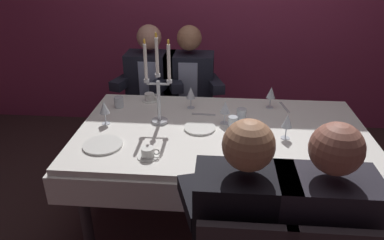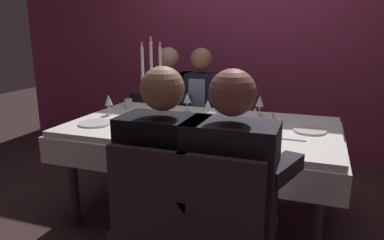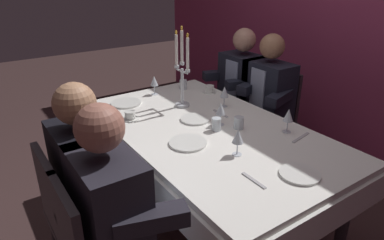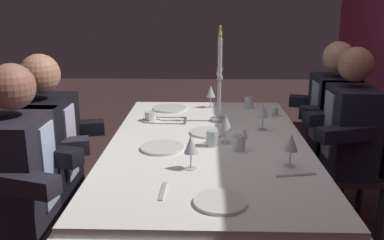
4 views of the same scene
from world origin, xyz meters
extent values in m
cube|color=white|center=(0.00, 0.00, 0.72)|extent=(1.90, 1.10, 0.04)
cube|color=white|center=(0.00, 0.00, 0.61)|extent=(1.94, 1.14, 0.18)
cylinder|color=#2F272C|center=(-0.83, -0.43, 0.35)|extent=(0.07, 0.07, 0.70)
cylinder|color=#2F272C|center=(-0.83, 0.43, 0.35)|extent=(0.07, 0.07, 0.70)
cylinder|color=silver|center=(-0.43, 0.07, 0.75)|extent=(0.11, 0.11, 0.02)
cylinder|color=silver|center=(-0.43, 0.07, 0.90)|extent=(0.02, 0.02, 0.28)
cylinder|color=silver|center=(-0.43, 0.07, 1.08)|extent=(0.04, 0.04, 0.02)
cylinder|color=white|center=(-0.43, 0.07, 1.21)|extent=(0.02, 0.02, 0.23)
ellipsoid|color=yellow|center=(-0.43, 0.07, 1.34)|extent=(0.02, 0.02, 0.03)
cylinder|color=silver|center=(-0.39, 0.07, 1.02)|extent=(0.07, 0.01, 0.01)
cylinder|color=silver|center=(-0.36, 0.07, 1.04)|extent=(0.04, 0.04, 0.02)
cylinder|color=white|center=(-0.36, 0.07, 1.17)|extent=(0.02, 0.02, 0.23)
ellipsoid|color=yellow|center=(-0.36, 0.07, 1.30)|extent=(0.02, 0.02, 0.03)
cylinder|color=silver|center=(-0.47, 0.07, 1.02)|extent=(0.07, 0.01, 0.01)
cylinder|color=silver|center=(-0.51, 0.07, 1.04)|extent=(0.04, 0.04, 0.02)
cylinder|color=white|center=(-0.51, 0.07, 1.17)|extent=(0.02, 0.02, 0.23)
ellipsoid|color=yellow|center=(-0.51, 0.07, 1.30)|extent=(0.02, 0.02, 0.03)
cylinder|color=white|center=(0.12, -0.24, 0.75)|extent=(0.24, 0.24, 0.01)
cylinder|color=white|center=(-0.72, -0.27, 0.75)|extent=(0.24, 0.24, 0.01)
cylinder|color=white|center=(0.74, 0.04, 0.75)|extent=(0.21, 0.21, 0.01)
cylinder|color=white|center=(-0.15, 0.00, 0.75)|extent=(0.21, 0.21, 0.01)
cylinder|color=silver|center=(-0.24, 0.33, 0.74)|extent=(0.06, 0.06, 0.00)
cylinder|color=silver|center=(-0.24, 0.33, 0.78)|extent=(0.01, 0.01, 0.07)
cone|color=silver|center=(-0.24, 0.33, 0.86)|extent=(0.07, 0.07, 0.08)
cylinder|color=#E0D172|center=(-0.24, 0.33, 0.84)|extent=(0.04, 0.04, 0.03)
cylinder|color=silver|center=(0.39, -0.08, 0.74)|extent=(0.06, 0.06, 0.00)
cylinder|color=silver|center=(0.39, -0.08, 0.78)|extent=(0.01, 0.01, 0.07)
cone|color=silver|center=(0.39, -0.08, 0.86)|extent=(0.07, 0.07, 0.08)
cylinder|color=silver|center=(0.35, 0.39, 0.74)|extent=(0.06, 0.06, 0.00)
cylinder|color=silver|center=(0.35, 0.39, 0.78)|extent=(0.01, 0.01, 0.07)
cone|color=silver|center=(0.35, 0.39, 0.86)|extent=(0.07, 0.07, 0.08)
cylinder|color=silver|center=(0.01, 0.10, 0.74)|extent=(0.06, 0.06, 0.00)
cylinder|color=silver|center=(0.01, 0.10, 0.78)|extent=(0.01, 0.01, 0.07)
cone|color=silver|center=(0.01, 0.10, 0.86)|extent=(0.07, 0.07, 0.08)
cylinder|color=silver|center=(-0.79, 0.03, 0.74)|extent=(0.06, 0.06, 0.00)
cylinder|color=silver|center=(-0.79, 0.03, 0.78)|extent=(0.01, 0.01, 0.07)
cone|color=silver|center=(-0.79, 0.03, 0.86)|extent=(0.07, 0.07, 0.08)
cylinder|color=#E0D172|center=(-0.79, 0.03, 0.84)|extent=(0.04, 0.04, 0.03)
cylinder|color=silver|center=(-0.77, 0.30, 0.78)|extent=(0.07, 0.07, 0.08)
cylinder|color=silver|center=(0.13, 0.16, 0.78)|extent=(0.07, 0.07, 0.08)
cylinder|color=silver|center=(0.07, 0.02, 0.78)|extent=(0.06, 0.06, 0.09)
cylinder|color=white|center=(-0.57, 0.44, 0.74)|extent=(0.12, 0.12, 0.01)
cylinder|color=white|center=(-0.57, 0.44, 0.77)|extent=(0.08, 0.08, 0.05)
torus|color=white|center=(-0.52, 0.44, 0.78)|extent=(0.04, 0.01, 0.04)
cylinder|color=white|center=(-0.42, -0.37, 0.74)|extent=(0.12, 0.12, 0.01)
cylinder|color=white|center=(-0.42, -0.37, 0.77)|extent=(0.08, 0.08, 0.05)
torus|color=white|center=(-0.37, -0.37, 0.78)|extent=(0.04, 0.01, 0.04)
cube|color=#B7B7BC|center=(-0.14, 0.22, 0.74)|extent=(0.17, 0.02, 0.01)
cube|color=#B7B7BC|center=(0.65, -0.19, 0.74)|extent=(0.17, 0.02, 0.01)
cube|color=#B7B7BC|center=(0.46, 0.39, 0.74)|extent=(0.05, 0.19, 0.01)
cylinder|color=#2F272C|center=(-0.82, 0.70, 0.21)|extent=(0.04, 0.04, 0.42)
cylinder|color=#2F272C|center=(-0.46, 0.70, 0.21)|extent=(0.04, 0.04, 0.42)
cylinder|color=#2F272C|center=(-0.82, 1.06, 0.21)|extent=(0.04, 0.04, 0.42)
cylinder|color=#2F272C|center=(-0.46, 1.06, 0.21)|extent=(0.04, 0.04, 0.42)
cube|color=#2F272C|center=(-0.64, 0.88, 0.44)|extent=(0.42, 0.42, 0.04)
cube|color=#2F272C|center=(-0.64, 1.07, 0.68)|extent=(0.38, 0.04, 0.44)
cube|color=black|center=(-0.64, 0.88, 0.73)|extent=(0.42, 0.26, 0.54)
cube|color=#8794B5|center=(-0.64, 0.75, 0.76)|extent=(0.16, 0.01, 0.40)
sphere|color=tan|center=(-0.64, 0.88, 1.14)|extent=(0.21, 0.21, 0.21)
cube|color=black|center=(-0.86, 0.78, 0.77)|extent=(0.19, 0.34, 0.08)
cube|color=black|center=(-0.42, 0.78, 0.77)|extent=(0.19, 0.34, 0.08)
cylinder|color=#2F272C|center=(-0.48, 0.70, 0.21)|extent=(0.04, 0.04, 0.42)
cylinder|color=#2F272C|center=(-0.12, 0.70, 0.21)|extent=(0.04, 0.04, 0.42)
cylinder|color=#2F272C|center=(-0.48, 1.06, 0.21)|extent=(0.04, 0.04, 0.42)
cylinder|color=#2F272C|center=(-0.12, 1.06, 0.21)|extent=(0.04, 0.04, 0.42)
cube|color=#2F272C|center=(-0.30, 0.88, 0.44)|extent=(0.42, 0.42, 0.04)
cube|color=#2F272C|center=(-0.30, 1.07, 0.68)|extent=(0.38, 0.04, 0.44)
cube|color=black|center=(-0.30, 0.88, 0.73)|extent=(0.42, 0.26, 0.54)
cube|color=#929CBA|center=(-0.30, 0.75, 0.76)|extent=(0.16, 0.01, 0.40)
sphere|color=#9E6D4F|center=(-0.30, 0.88, 1.14)|extent=(0.21, 0.21, 0.21)
cube|color=black|center=(-0.52, 0.78, 0.77)|extent=(0.19, 0.34, 0.08)
cube|color=black|center=(-0.08, 0.78, 0.77)|extent=(0.19, 0.34, 0.08)
cylinder|color=#2F272C|center=(-0.09, -0.70, 0.21)|extent=(0.04, 0.04, 0.42)
cylinder|color=#2F272C|center=(-0.09, -1.06, 0.21)|extent=(0.04, 0.04, 0.42)
cube|color=#2F272C|center=(0.09, -0.88, 0.44)|extent=(0.42, 0.42, 0.04)
cube|color=#2F272C|center=(0.09, -1.07, 0.68)|extent=(0.38, 0.04, 0.44)
cube|color=black|center=(0.09, -0.88, 0.73)|extent=(0.42, 0.26, 0.54)
cube|color=#BBAFD8|center=(0.09, -0.75, 0.76)|extent=(0.16, 0.01, 0.40)
sphere|color=tan|center=(0.09, -0.88, 1.14)|extent=(0.21, 0.21, 0.21)
cube|color=black|center=(0.31, -0.78, 0.77)|extent=(0.19, 0.34, 0.08)
cube|color=black|center=(-0.13, -0.78, 0.77)|extent=(0.19, 0.34, 0.08)
cube|color=#2F272C|center=(0.42, -0.88, 0.44)|extent=(0.42, 0.42, 0.04)
cube|color=#23212A|center=(0.42, -0.88, 0.73)|extent=(0.42, 0.26, 0.54)
cube|color=#B1C9EB|center=(0.42, -0.75, 0.76)|extent=(0.16, 0.01, 0.40)
sphere|color=#A06453|center=(0.42, -0.88, 1.14)|extent=(0.21, 0.21, 0.21)
cube|color=#23212A|center=(0.64, -0.78, 0.77)|extent=(0.19, 0.34, 0.08)
cube|color=#23212A|center=(0.20, -0.78, 0.77)|extent=(0.19, 0.34, 0.08)
camera|label=1|loc=(-0.03, -2.10, 1.84)|focal=33.53mm
camera|label=2|loc=(0.78, -2.39, 1.40)|focal=33.52mm
camera|label=3|loc=(1.70, -1.29, 1.74)|focal=32.40mm
camera|label=4|loc=(2.25, -0.02, 1.51)|focal=39.61mm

